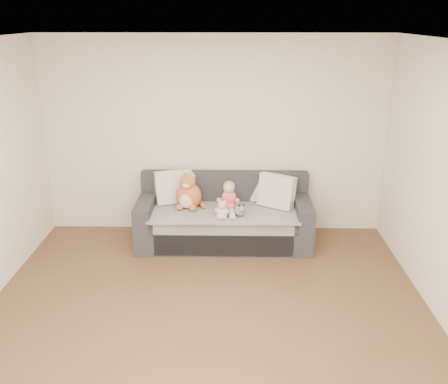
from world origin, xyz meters
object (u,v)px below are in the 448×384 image
plush_cat (188,194)px  teddy_bear (222,210)px  sippy_cup (222,208)px  sofa (224,219)px  toddler (229,200)px

plush_cat → teddy_bear: 0.56m
teddy_bear → sippy_cup: teddy_bear is taller
sofa → teddy_bear: 0.42m
toddler → teddy_bear: size_ratio=1.78×
sofa → teddy_bear: size_ratio=9.56×
sippy_cup → plush_cat: bearing=157.9°
sofa → teddy_bear: (-0.02, -0.33, 0.26)m
toddler → plush_cat: bearing=167.8°
plush_cat → teddy_bear: bearing=-26.6°
sofa → teddy_bear: sofa is taller
plush_cat → sippy_cup: size_ratio=4.13×
teddy_bear → toddler: bearing=81.5°
toddler → plush_cat: 0.54m
sofa → sippy_cup: sofa is taller
sofa → teddy_bear: bearing=-93.0°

